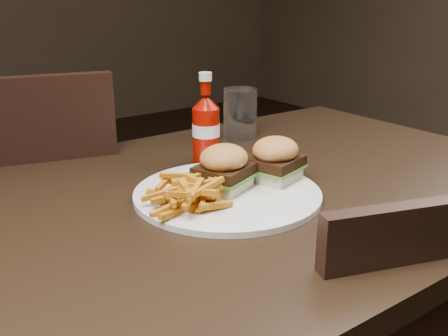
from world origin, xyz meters
TOP-DOWN VIEW (x-y plane):
  - dining_table at (0.00, 0.00)m, footprint 1.20×0.80m
  - chair_far at (-0.27, 0.59)m, footprint 0.57×0.57m
  - plate at (-0.07, -0.02)m, footprint 0.33×0.33m
  - sandwich_half_a at (-0.07, -0.01)m, footprint 0.10×0.10m
  - sandwich_half_b at (0.04, -0.03)m, footprint 0.10×0.09m
  - fries_pile at (-0.15, -0.03)m, footprint 0.16×0.16m
  - ketchup_bottle at (0.01, 0.15)m, footprint 0.06×0.06m
  - tumbler at (0.19, 0.27)m, footprint 0.08×0.08m

SIDE VIEW (x-z plane):
  - chair_far at x=-0.27m, z-range 0.41..0.45m
  - dining_table at x=0.00m, z-range 0.71..0.75m
  - plate at x=-0.07m, z-range 0.75..0.76m
  - sandwich_half_a at x=-0.07m, z-range 0.76..0.78m
  - sandwich_half_b at x=0.04m, z-range 0.76..0.78m
  - fries_pile at x=-0.15m, z-range 0.76..0.81m
  - tumbler at x=0.19m, z-range 0.74..0.87m
  - ketchup_bottle at x=0.01m, z-range 0.75..0.87m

